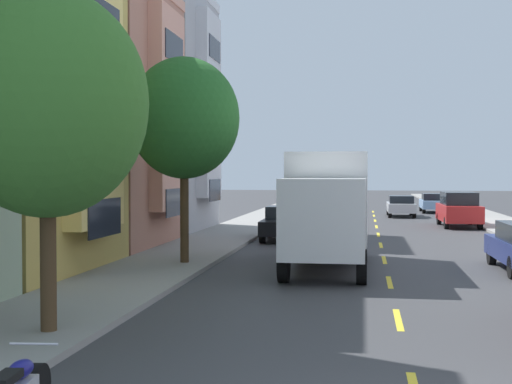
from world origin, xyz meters
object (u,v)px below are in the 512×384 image
Objects in this scene: parked_hatchback_black at (283,223)px; moving_silver_sedan at (401,206)px; street_tree_nearest at (47,103)px; delivery_box_truck at (329,204)px; parked_sedan_sky at (433,202)px; parked_suv_red at (459,209)px; parked_pickup_orange at (321,197)px; street_tree_second at (184,118)px.

moving_silver_sedan is at bearing 71.32° from parked_hatchback_black.
delivery_box_truck is at bearing 66.14° from street_tree_nearest.
moving_silver_sedan is at bearing -116.30° from parked_sedan_sky.
moving_silver_sedan is (3.60, 26.56, -1.27)m from delivery_box_truck.
parked_suv_red is 23.58m from parked_pickup_orange.
parked_suv_red is 1.07× the size of parked_sedan_sky.
street_tree_second is at bearing -174.25° from delivery_box_truck.
parked_pickup_orange reaches higher than moving_silver_sedan.
parked_hatchback_black is 18.84m from moving_silver_sedan.
parked_hatchback_black is 0.89× the size of parked_sedan_sky.
delivery_box_truck is at bearing -97.71° from moving_silver_sedan.
parked_suv_red is 0.90× the size of parked_pickup_orange.
street_tree_second is 1.46× the size of parked_sedan_sky.
parked_suv_red is 1.07× the size of moving_silver_sedan.
moving_silver_sedan is (8.20, 36.97, -3.54)m from street_tree_nearest.
street_tree_second is at bearing -106.88° from moving_silver_sedan.
delivery_box_truck reaches higher than moving_silver_sedan.
moving_silver_sedan is at bearing -64.51° from parked_pickup_orange.
delivery_box_truck is at bearing 5.75° from street_tree_second.
street_tree_nearest is at bearing -90.00° from street_tree_second.
parked_sedan_sky is (8.88, -7.71, -0.08)m from parked_pickup_orange.
street_tree_second reaches higher than moving_silver_sedan.
street_tree_nearest is 0.80× the size of delivery_box_truck.
parked_suv_red is at bearing -72.92° from moving_silver_sedan.
street_tree_nearest is 11.60m from delivery_box_truck.
parked_pickup_orange is 14.48m from moving_silver_sedan.
parked_sedan_sky and moving_silver_sedan have the same top height.
street_tree_nearest is 1.29× the size of parked_suv_red.
parked_pickup_orange is at bearing 112.23° from parked_suv_red.
street_tree_nearest is 50.20m from parked_pickup_orange.
parked_suv_red is (10.89, 28.21, -3.30)m from street_tree_nearest.
delivery_box_truck is at bearing -86.20° from parked_pickup_orange.
delivery_box_truck is 1.73× the size of parked_sedan_sky.
parked_sedan_sky is at bearing 90.17° from parked_suv_red.
street_tree_nearest is at bearing -113.86° from delivery_box_truck.
delivery_box_truck is 1.62× the size of parked_suv_red.
street_tree_second is at bearing 90.00° from street_tree_nearest.
parked_pickup_orange is (-8.92, 21.82, -0.16)m from parked_suv_red.
parked_hatchback_black reaches higher than moving_silver_sedan.
street_tree_nearest reaches higher than parked_sedan_sky.
parked_suv_red reaches higher than moving_silver_sedan.
street_tree_second is 0.84× the size of delivery_box_truck.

